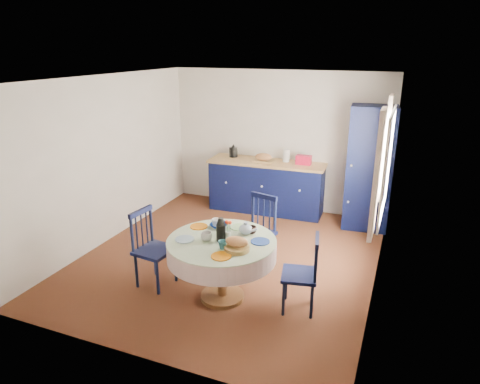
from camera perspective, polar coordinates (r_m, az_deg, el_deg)
The scene contains 17 objects.
floor at distance 6.24m, azimuth -1.39°, elevation -8.65°, with size 4.50×4.50×0.00m, color black.
ceiling at distance 5.54m, azimuth -1.60°, elevation 14.92°, with size 4.50×4.50×0.00m, color white.
wall_back at distance 7.82m, azimuth 5.07°, elevation 6.78°, with size 4.00×0.02×2.50m, color silver.
wall_left at distance 6.78m, azimuth -17.26°, elevation 4.10°, with size 0.02×4.50×2.50m, color silver.
wall_right at distance 5.34m, azimuth 18.67°, elevation 0.03°, with size 0.02×4.50×2.50m, color silver.
window at distance 5.55m, azimuth 18.71°, elevation 3.70°, with size 0.10×1.74×1.45m.
kitchen_counter at distance 7.78m, azimuth 3.58°, elevation 0.88°, with size 2.11×0.73×1.17m.
pantry_cabinet at distance 7.19m, azimuth 16.82°, elevation 2.99°, with size 0.75×0.57×2.02m.
dining_table at distance 5.01m, azimuth -2.37°, elevation -7.69°, with size 1.27×1.27×1.05m.
chair_left at distance 5.49m, azimuth -11.64°, elevation -7.30°, with size 0.47×0.49×0.99m.
chair_far at distance 5.83m, azimuth 2.36°, elevation -5.24°, with size 0.53×0.52×0.99m.
chair_right at distance 4.95m, azimuth 8.38°, elevation -10.66°, with size 0.46×0.48×0.91m.
mug_a at distance 4.93m, azimuth -4.51°, elevation -5.92°, with size 0.13×0.13×0.10m, color silver.
mug_b at distance 4.73m, azimuth -2.32°, elevation -7.06°, with size 0.10×0.10×0.10m, color #2B666D.
mug_c at distance 5.10m, azimuth 1.59°, elevation -5.08°, with size 0.12×0.12×0.09m, color black.
mug_d at distance 5.28m, azimuth -3.20°, elevation -4.15°, with size 0.11×0.11×0.10m, color silver.
cobalt_bowl at distance 5.28m, azimuth -2.79°, elevation -4.46°, with size 0.22×0.22×0.05m, color navy.
Camera 1 is at (2.19, -5.07, 2.89)m, focal length 32.00 mm.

